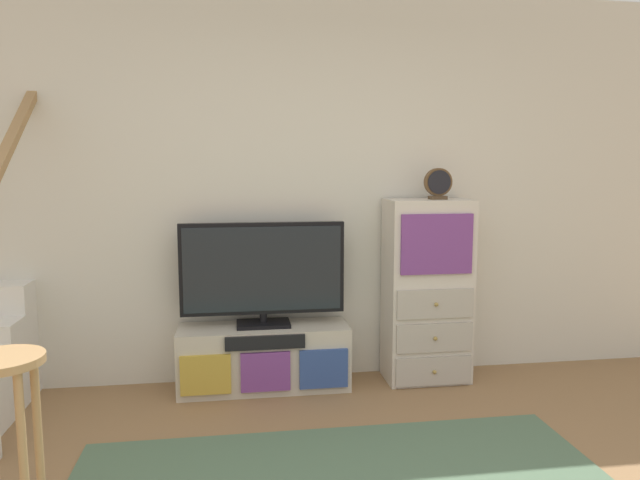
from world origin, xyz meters
TOP-DOWN VIEW (x-y plane):
  - back_wall at (0.00, 2.46)m, footprint 6.40×0.12m
  - media_console at (-0.30, 2.19)m, footprint 1.15×0.38m
  - television at (-0.30, 2.22)m, footprint 1.10×0.22m
  - side_cabinet at (0.85, 2.20)m, footprint 0.58×0.38m
  - desk_clock at (0.90, 2.19)m, footprint 0.19×0.08m
  - bar_stool_near at (-1.44, 0.83)m, footprint 0.34×0.34m

SIDE VIEW (x-z plane):
  - media_console at x=-0.30m, z-range 0.00..0.43m
  - bar_stool_near at x=-1.44m, z-range 0.18..0.91m
  - side_cabinet at x=0.85m, z-range 0.00..1.28m
  - television at x=-0.30m, z-range 0.46..1.16m
  - back_wall at x=0.00m, z-range 0.00..2.70m
  - desk_clock at x=0.90m, z-range 1.28..1.50m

